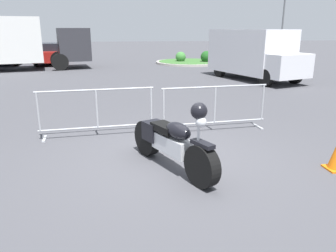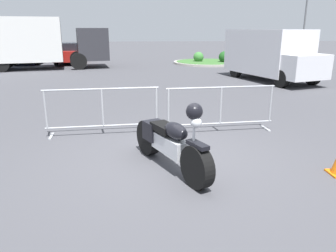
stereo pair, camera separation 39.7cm
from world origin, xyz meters
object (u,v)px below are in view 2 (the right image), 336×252
Objects in this scene: crowd_barrier_near at (103,111)px; delivery_van at (270,53)px; motorcycle at (170,141)px; parked_car_red at (69,53)px; parked_car_blue at (30,52)px; crowd_barrier_far at (221,108)px; street_lamp at (306,8)px; pedestrian at (238,48)px; box_truck at (33,41)px.

delivery_van is (6.82, 7.76, 0.68)m from crowd_barrier_near.
motorcycle is 0.50× the size of parked_car_red.
parked_car_blue is 2.80m from parked_car_red.
crowd_barrier_far is 0.59× the size of parked_car_red.
street_lamp is at bearing -95.85° from parked_car_red.
parked_car_red reaches higher than crowd_barrier_far.
crowd_barrier_near is at bearing -55.04° from pedestrian.
motorcycle is 2.44m from crowd_barrier_near.
delivery_van reaches higher than parked_car_red.
motorcycle is 0.38× the size of street_lamp.
pedestrian reaches higher than motorcycle.
crowd_barrier_far is 17.85m from parked_car_red.
crowd_barrier_far is 0.48× the size of delivery_van.
crowd_barrier_near is (-1.35, 2.03, 0.06)m from motorcycle.
box_truck is 4.73× the size of pedestrian.
crowd_barrier_far is 19.20m from street_lamp.
crowd_barrier_near is 19.89m from pedestrian.
delivery_van is at bearing -123.76° from street_lamp.
crowd_barrier_near is 18.29m from parked_car_blue.
box_truck reaches higher than delivery_van.
box_truck is at bearing -163.85° from parked_car_blue.
crowd_barrier_near is at bearing -170.83° from parked_car_red.
crowd_barrier_far is (2.71, 0.00, 0.00)m from crowd_barrier_near.
motorcycle is at bearing -161.41° from parked_car_blue.
pedestrian reaches higher than crowd_barrier_far.
street_lamp is at bearing 52.43° from crowd_barrier_near.
pedestrian is (5.62, 18.06, 0.36)m from crowd_barrier_far.
box_truck reaches higher than crowd_barrier_far.
parked_car_blue is at bearing 98.79° from box_truck.
pedestrian is (12.47, 1.57, 0.20)m from parked_car_red.
box_truck is at bearing -132.23° from delivery_van.
parked_car_blue is at bearing 119.57° from crowd_barrier_far.
street_lamp is at bearing 127.78° from delivery_van.
box_truck is 1.86× the size of parked_car_red.
pedestrian is (6.97, 20.09, 0.43)m from motorcycle.
parked_car_red is 16.89m from street_lamp.
parked_car_red is at bearing 104.10° from crowd_barrier_near.
parked_car_red is at bearing 56.17° from box_truck.
crowd_barrier_far is 1.51× the size of pedestrian.
street_lamp reaches higher than crowd_barrier_near.
motorcycle is 19.32m from parked_car_red.
motorcycle is 0.27× the size of box_truck.
delivery_van reaches higher than motorcycle.
street_lamp reaches higher than delivery_van.
pedestrian reaches higher than parked_car_red.
parked_car_red is at bearing -113.12° from pedestrian.
box_truck is 14.63m from pedestrian.
parked_car_red is at bearing -104.18° from parked_car_blue.
delivery_van is 1.21× the size of parked_car_blue.
crowd_barrier_far is 15.53m from box_truck.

